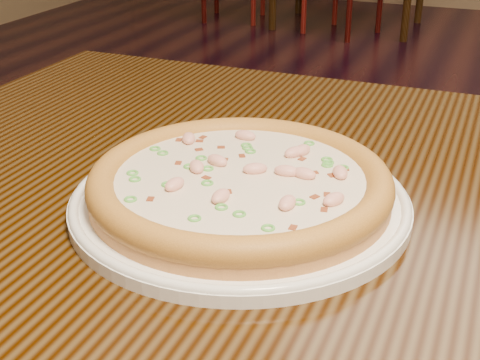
% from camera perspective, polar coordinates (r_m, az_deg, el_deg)
% --- Properties ---
extents(hero_table, '(1.20, 0.80, 0.75)m').
position_cam_1_polar(hero_table, '(0.72, 10.61, -9.30)').
color(hero_table, black).
rests_on(hero_table, ground).
extents(plate, '(0.33, 0.33, 0.02)m').
position_cam_1_polar(plate, '(0.65, -0.00, -1.70)').
color(plate, white).
rests_on(plate, hero_table).
extents(pizza, '(0.29, 0.29, 0.03)m').
position_cam_1_polar(pizza, '(0.64, 0.02, -0.23)').
color(pizza, '#BF8B48').
rests_on(pizza, plate).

